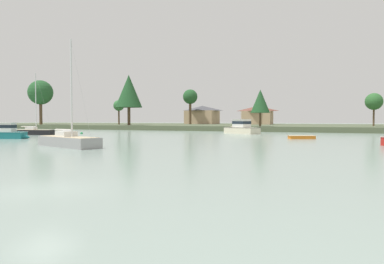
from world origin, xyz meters
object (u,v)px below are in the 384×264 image
cruiser_teal (7,135)px  sailboat_black (33,133)px  dinghy_orange (302,138)px  sailboat_grey (69,144)px  mooring_buoy_green (82,133)px  cruiser_cream (239,130)px

cruiser_teal → sailboat_black: bearing=120.6°
dinghy_orange → sailboat_grey: 32.82m
cruiser_teal → mooring_buoy_green: (-1.12, 18.03, -0.49)m
cruiser_teal → cruiser_cream: cruiser_cream is taller
cruiser_teal → dinghy_orange: size_ratio=1.85×
sailboat_grey → mooring_buoy_green: 33.68m
cruiser_teal → dinghy_orange: (40.73, 16.05, -0.41)m
cruiser_cream → sailboat_black: sailboat_black is taller
dinghy_orange → sailboat_grey: size_ratio=0.35×
cruiser_cream → sailboat_black: size_ratio=0.76×
cruiser_teal → sailboat_black: (-6.63, 11.22, -0.32)m
dinghy_orange → cruiser_cream: 20.63m
cruiser_cream → sailboat_grey: size_ratio=0.78×
dinghy_orange → mooring_buoy_green: bearing=177.3°
cruiser_teal → sailboat_grey: bearing=-24.5°
cruiser_teal → sailboat_black: 13.03m
cruiser_teal → cruiser_cream: size_ratio=0.84×
sailboat_grey → mooring_buoy_green: size_ratio=21.24×
dinghy_orange → cruiser_cream: bearing=130.7°
cruiser_teal → dinghy_orange: cruiser_teal is taller
sailboat_black → cruiser_teal: bearing=-59.4°
sailboat_black → sailboat_grey: size_ratio=1.02×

